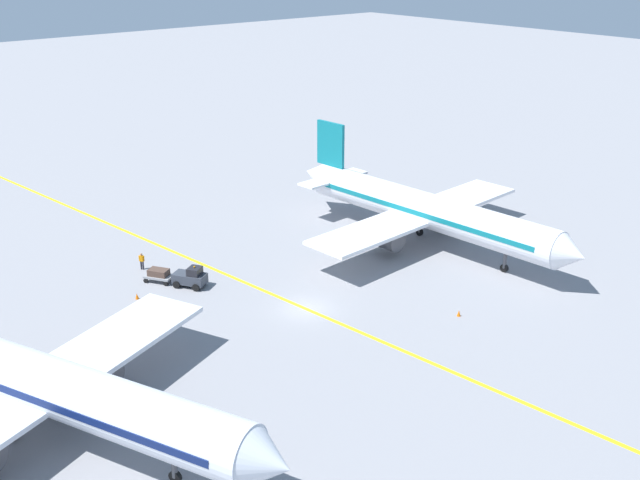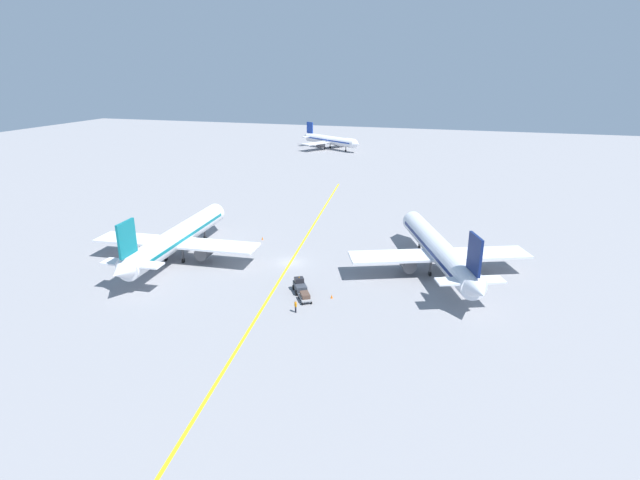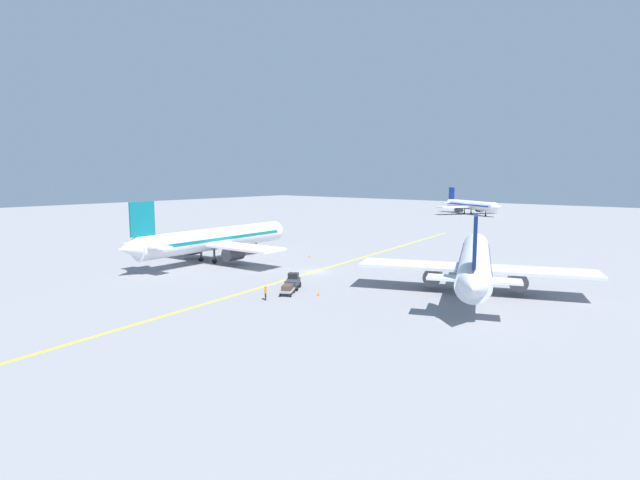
{
  "view_description": "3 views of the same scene",
  "coord_description": "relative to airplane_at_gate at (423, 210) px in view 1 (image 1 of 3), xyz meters",
  "views": [
    {
      "loc": [
        36.18,
        44.65,
        29.53
      ],
      "look_at": [
        -3.36,
        -2.06,
        4.88
      ],
      "focal_mm": 42.0,
      "sensor_mm": 36.0,
      "label": 1
    },
    {
      "loc": [
        26.91,
        -72.32,
        30.61
      ],
      "look_at": [
        5.38,
        -0.84,
        4.77
      ],
      "focal_mm": 28.0,
      "sensor_mm": 36.0,
      "label": 2
    },
    {
      "loc": [
        47.63,
        -55.86,
        14.42
      ],
      "look_at": [
        0.98,
        0.22,
        4.86
      ],
      "focal_mm": 28.0,
      "sensor_mm": 36.0,
      "label": 3
    }
  ],
  "objects": [
    {
      "name": "airplane_at_gate",
      "position": [
        0.0,
        0.0,
        0.0
      ],
      "size": [
        28.28,
        35.54,
        10.6
      ],
      "color": "white",
      "rests_on": "ground"
    },
    {
      "name": "apron_yellow_centreline",
      "position": [
        18.69,
        3.74,
        -3.71
      ],
      "size": [
        15.08,
        119.15,
        0.01
      ],
      "primitive_type": "cube",
      "rotation": [
        0.0,
        0.0,
        0.12
      ],
      "color": "yellow",
      "rests_on": "ground"
    },
    {
      "name": "baggage_tug_dark",
      "position": [
        23.86,
        -6.52,
        -2.81
      ],
      "size": [
        2.88,
        3.34,
        2.11
      ],
      "color": "#333842",
      "rests_on": "ground"
    },
    {
      "name": "traffic_cone_mid_apron",
      "position": [
        9.67,
        13.12,
        -3.43
      ],
      "size": [
        0.32,
        0.32,
        0.55
      ],
      "primitive_type": "cone",
      "color": "orange",
      "rests_on": "ground"
    },
    {
      "name": "ground_plane",
      "position": [
        18.69,
        3.74,
        -3.71
      ],
      "size": [
        400.0,
        400.0,
        0.0
      ],
      "primitive_type": "plane",
      "color": "gray"
    },
    {
      "name": "traffic_cone_near_nose",
      "position": [
        28.87,
        -7.38,
        -3.43
      ],
      "size": [
        0.32,
        0.32,
        0.55
      ],
      "primitive_type": "cone",
      "color": "orange",
      "rests_on": "ground"
    },
    {
      "name": "airplane_adjacent_stand",
      "position": [
        42.28,
        6.66,
        0.0
      ],
      "size": [
        27.91,
        34.03,
        10.6
      ],
      "color": "silver",
      "rests_on": "ground"
    },
    {
      "name": "ground_crew_worker",
      "position": [
        25.45,
        -12.86,
        -2.8
      ],
      "size": [
        0.4,
        0.47,
        1.68
      ],
      "color": "#23232D",
      "rests_on": "ground"
    },
    {
      "name": "baggage_cart_trailing",
      "position": [
        25.59,
        -9.33,
        -2.95
      ],
      "size": [
        2.55,
        2.95,
        1.24
      ],
      "color": "gray",
      "rests_on": "ground"
    }
  ]
}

